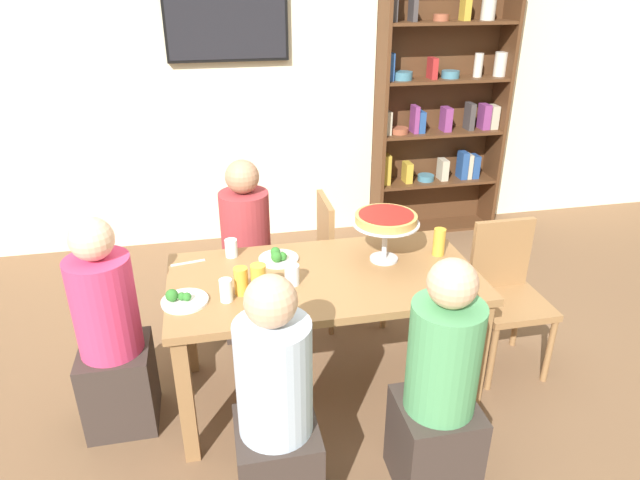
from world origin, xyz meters
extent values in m
plane|color=brown|center=(0.00, 0.00, 0.00)|extent=(12.00, 12.00, 0.00)
cube|color=beige|center=(0.00, 2.20, 1.40)|extent=(8.00, 0.12, 2.80)
cube|color=olive|center=(0.00, 0.00, 0.72)|extent=(1.56, 0.80, 0.04)
cube|color=olive|center=(-0.72, -0.34, 0.35)|extent=(0.07, 0.07, 0.70)
cube|color=olive|center=(0.72, -0.34, 0.35)|extent=(0.07, 0.07, 0.70)
cube|color=olive|center=(-0.72, 0.34, 0.35)|extent=(0.07, 0.07, 0.70)
cube|color=olive|center=(0.72, 0.34, 0.35)|extent=(0.07, 0.07, 0.70)
cube|color=#4C2D19|center=(0.90, 1.98, 1.10)|extent=(0.03, 0.30, 2.20)
cube|color=#4C2D19|center=(1.97, 1.98, 1.10)|extent=(0.03, 0.30, 2.20)
cube|color=#4C2D19|center=(1.44, 2.12, 1.10)|extent=(1.10, 0.02, 2.20)
cube|color=#4C2D19|center=(1.44, 1.98, 0.01)|extent=(1.04, 0.28, 0.02)
cube|color=#4C2D19|center=(1.44, 1.98, 0.45)|extent=(1.04, 0.28, 0.02)
cube|color=#4C2D19|center=(1.44, 1.98, 0.89)|extent=(1.04, 0.28, 0.02)
cube|color=#4C2D19|center=(1.44, 1.98, 1.33)|extent=(1.04, 0.28, 0.02)
cube|color=#4C2D19|center=(1.44, 1.98, 1.77)|extent=(1.04, 0.28, 0.02)
cube|color=#B7932D|center=(0.97, 1.98, 0.59)|extent=(0.07, 0.13, 0.26)
cube|color=#B7932D|center=(1.17, 1.98, 0.55)|extent=(0.06, 0.13, 0.17)
cylinder|color=#3D7084|center=(1.35, 1.98, 0.49)|extent=(0.14, 0.14, 0.05)
cube|color=#B2A88E|center=(1.50, 1.98, 0.56)|extent=(0.06, 0.13, 0.18)
cube|color=navy|center=(1.69, 1.98, 0.58)|extent=(0.06, 0.13, 0.24)
cube|color=#B2A88E|center=(1.74, 1.98, 0.57)|extent=(0.04, 0.13, 0.22)
cube|color=navy|center=(1.80, 1.98, 0.57)|extent=(0.06, 0.13, 0.20)
cube|color=#B2A88E|center=(0.96, 1.98, 1.00)|extent=(0.05, 0.13, 0.19)
cylinder|color=brown|center=(1.07, 1.98, 0.93)|extent=(0.16, 0.16, 0.05)
cube|color=#7A3370|center=(1.20, 1.98, 1.02)|extent=(0.04, 0.13, 0.23)
cube|color=navy|center=(1.26, 1.98, 0.99)|extent=(0.05, 0.13, 0.18)
cube|color=#7A3370|center=(1.49, 1.98, 1.00)|extent=(0.07, 0.13, 0.20)
cube|color=#3D3838|center=(1.70, 1.98, 1.02)|extent=(0.05, 0.13, 0.23)
cube|color=#7A3370|center=(1.84, 1.98, 1.01)|extent=(0.07, 0.13, 0.21)
cube|color=#B2A88E|center=(1.91, 1.98, 1.00)|extent=(0.07, 0.13, 0.20)
cube|color=navy|center=(0.96, 1.98, 1.45)|extent=(0.05, 0.13, 0.21)
cylinder|color=#3D7084|center=(1.07, 1.98, 1.38)|extent=(0.16, 0.16, 0.06)
cube|color=maroon|center=(1.32, 1.98, 1.43)|extent=(0.05, 0.13, 0.16)
cylinder|color=#3D7084|center=(1.49, 1.98, 1.37)|extent=(0.15, 0.15, 0.06)
cylinder|color=beige|center=(1.73, 1.98, 1.44)|extent=(0.07, 0.07, 0.19)
cylinder|color=beige|center=(1.92, 1.98, 1.44)|extent=(0.10, 0.10, 0.19)
cube|color=#3D3838|center=(0.96, 1.98, 1.90)|extent=(0.05, 0.11, 0.22)
cube|color=#3D3838|center=(1.13, 1.98, 1.87)|extent=(0.04, 0.13, 0.17)
cylinder|color=brown|center=(1.36, 1.98, 1.81)|extent=(0.12, 0.12, 0.05)
cube|color=#B7932D|center=(1.56, 1.98, 1.90)|extent=(0.06, 0.11, 0.24)
cylinder|color=beige|center=(1.76, 1.98, 1.86)|extent=(0.11, 0.11, 0.16)
cube|color=black|center=(-0.30, 2.11, 1.77)|extent=(0.93, 0.05, 0.53)
cube|color=black|center=(-0.30, 2.08, 1.77)|extent=(0.89, 0.01, 0.49)
cube|color=#382D28|center=(-0.35, -0.69, 0.23)|extent=(0.34, 0.34, 0.45)
cylinder|color=silver|center=(-0.35, -0.69, 0.70)|extent=(0.30, 0.30, 0.50)
sphere|color=tan|center=(-0.35, -0.69, 1.05)|extent=(0.20, 0.20, 0.20)
cube|color=#382D28|center=(0.35, -0.71, 0.23)|extent=(0.34, 0.34, 0.45)
cylinder|color=#4C935B|center=(0.35, -0.71, 0.70)|extent=(0.30, 0.30, 0.50)
sphere|color=tan|center=(0.35, -0.71, 1.05)|extent=(0.20, 0.20, 0.20)
cube|color=#382D28|center=(-1.06, -0.01, 0.23)|extent=(0.34, 0.34, 0.45)
cylinder|color=#D63866|center=(-1.06, -0.01, 0.70)|extent=(0.30, 0.30, 0.50)
sphere|color=beige|center=(-1.06, -0.01, 1.05)|extent=(0.20, 0.20, 0.20)
cube|color=#382D28|center=(-0.34, 0.70, 0.23)|extent=(0.34, 0.34, 0.45)
cylinder|color=#993338|center=(-0.34, 0.70, 0.70)|extent=(0.30, 0.30, 0.50)
sphere|color=#A87A5B|center=(-0.34, 0.70, 1.05)|extent=(0.20, 0.20, 0.20)
cube|color=olive|center=(1.08, 0.00, 0.43)|extent=(0.40, 0.40, 0.04)
cube|color=olive|center=(1.08, 0.18, 0.66)|extent=(0.36, 0.04, 0.42)
cylinder|color=olive|center=(1.26, -0.18, 0.21)|extent=(0.04, 0.04, 0.41)
cylinder|color=olive|center=(0.91, -0.18, 0.21)|extent=(0.04, 0.04, 0.41)
cylinder|color=olive|center=(1.26, 0.17, 0.21)|extent=(0.04, 0.04, 0.41)
cylinder|color=olive|center=(0.91, 0.17, 0.21)|extent=(0.04, 0.04, 0.41)
cube|color=olive|center=(0.34, 0.70, 0.43)|extent=(0.40, 0.40, 0.04)
cube|color=olive|center=(0.16, 0.70, 0.66)|extent=(0.04, 0.36, 0.42)
cylinder|color=olive|center=(0.51, 0.87, 0.21)|extent=(0.04, 0.04, 0.41)
cylinder|color=olive|center=(0.51, 0.52, 0.21)|extent=(0.04, 0.04, 0.41)
cylinder|color=olive|center=(0.16, 0.87, 0.21)|extent=(0.04, 0.04, 0.41)
cylinder|color=olive|center=(0.16, 0.52, 0.21)|extent=(0.04, 0.04, 0.41)
cylinder|color=silver|center=(0.35, 0.10, 0.75)|extent=(0.15, 0.15, 0.01)
cylinder|color=silver|center=(0.35, 0.10, 0.85)|extent=(0.03, 0.03, 0.20)
cylinder|color=silver|center=(0.35, 0.10, 0.95)|extent=(0.35, 0.35, 0.01)
cylinder|color=tan|center=(0.35, 0.10, 0.98)|extent=(0.32, 0.32, 0.04)
cylinder|color=maroon|center=(0.35, 0.10, 1.00)|extent=(0.28, 0.28, 0.00)
cylinder|color=white|center=(-0.20, 0.21, 0.75)|extent=(0.21, 0.21, 0.01)
sphere|color=#2D7028|center=(-0.19, 0.18, 0.78)|extent=(0.05, 0.05, 0.05)
sphere|color=#2D7028|center=(-0.22, 0.23, 0.78)|extent=(0.05, 0.05, 0.05)
sphere|color=#2D7028|center=(-0.22, 0.17, 0.78)|extent=(0.06, 0.06, 0.06)
cylinder|color=white|center=(-0.69, -0.12, 0.75)|extent=(0.22, 0.22, 0.01)
sphere|color=#2D7028|center=(-0.68, -0.13, 0.77)|extent=(0.04, 0.04, 0.04)
sphere|color=#2D7028|center=(-0.74, -0.12, 0.78)|extent=(0.06, 0.06, 0.06)
sphere|color=#2D7028|center=(-0.70, -0.12, 0.77)|extent=(0.04, 0.04, 0.04)
sphere|color=#2D7028|center=(-0.68, -0.13, 0.77)|extent=(0.04, 0.04, 0.04)
cylinder|color=gold|center=(-0.34, -0.14, 0.82)|extent=(0.07, 0.07, 0.17)
cylinder|color=gold|center=(-0.42, -0.09, 0.81)|extent=(0.07, 0.07, 0.14)
cylinder|color=gold|center=(0.65, 0.10, 0.82)|extent=(0.06, 0.06, 0.15)
cylinder|color=white|center=(-0.44, 0.31, 0.79)|extent=(0.07, 0.07, 0.10)
cylinder|color=white|center=(-0.17, -0.06, 0.79)|extent=(0.07, 0.07, 0.10)
cylinder|color=white|center=(-0.50, -0.15, 0.80)|extent=(0.06, 0.06, 0.11)
cube|color=silver|center=(-0.68, 0.27, 0.74)|extent=(0.18, 0.05, 0.00)
cube|color=silver|center=(0.52, -0.26, 0.74)|extent=(0.17, 0.08, 0.00)
camera|label=1|loc=(-0.52, -2.41, 2.12)|focal=31.23mm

